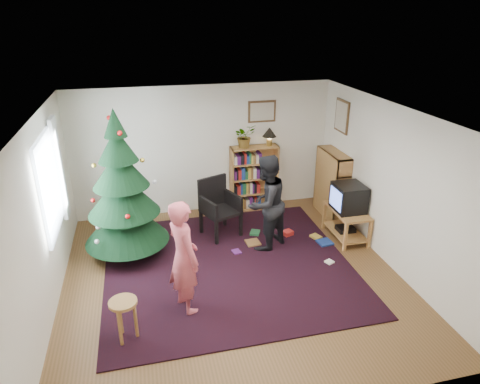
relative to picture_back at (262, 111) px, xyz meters
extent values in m
plane|color=brown|center=(-1.15, -2.48, -1.95)|extent=(5.00, 5.00, 0.00)
plane|color=white|center=(-1.15, -2.48, 0.55)|extent=(5.00, 5.00, 0.00)
cube|color=silver|center=(-1.15, 0.02, -0.70)|extent=(5.00, 0.02, 2.50)
cube|color=silver|center=(-1.15, -4.97, -0.70)|extent=(5.00, 0.02, 2.50)
cube|color=silver|center=(-3.65, -2.48, -0.70)|extent=(0.02, 5.00, 2.50)
cube|color=silver|center=(1.35, -2.48, -0.70)|extent=(0.02, 5.00, 2.50)
cube|color=black|center=(-1.15, -2.17, -1.94)|extent=(3.80, 3.60, 0.02)
cube|color=silver|center=(-3.62, -1.88, -0.45)|extent=(0.04, 1.20, 1.40)
cube|color=silver|center=(-3.58, -1.18, -0.45)|extent=(0.06, 0.35, 1.60)
cube|color=#4C3319|center=(0.00, 0.00, 0.00)|extent=(0.55, 0.03, 0.42)
cube|color=beige|center=(0.00, 0.00, 0.00)|extent=(0.47, 0.01, 0.34)
cube|color=#4C3319|center=(1.33, -0.73, 0.00)|extent=(0.03, 0.50, 0.60)
cube|color=beige|center=(1.33, -0.73, 0.00)|extent=(0.01, 0.42, 0.52)
cylinder|color=#3F2816|center=(-2.68, -1.42, -1.82)|extent=(0.13, 0.13, 0.26)
cone|color=black|center=(-2.68, -1.42, -1.31)|extent=(1.35, 1.35, 0.76)
cone|color=black|center=(-2.68, -1.42, -0.85)|extent=(1.13, 1.13, 0.67)
cone|color=black|center=(-2.68, -1.42, -0.43)|extent=(0.87, 0.87, 0.60)
cone|color=black|center=(-2.68, -1.42, -0.06)|extent=(0.61, 0.61, 0.52)
cone|color=black|center=(-2.68, -1.42, 0.28)|extent=(0.35, 0.35, 0.44)
cube|color=#AF753E|center=(-0.18, -0.14, -1.30)|extent=(0.95, 0.30, 1.30)
cube|color=#AF753E|center=(-0.18, -0.14, -0.66)|extent=(0.95, 0.30, 0.03)
cube|color=#AF753E|center=(1.19, -0.83, -1.30)|extent=(0.30, 0.95, 1.30)
cube|color=#AF753E|center=(1.19, -0.83, -0.66)|extent=(0.30, 0.95, 0.03)
cube|color=#AF753E|center=(1.07, -1.76, -1.42)|extent=(0.51, 0.91, 0.04)
cube|color=#AF753E|center=(0.85, -2.19, -1.69)|extent=(0.05, 0.05, 0.51)
cube|color=#AF753E|center=(1.29, -2.19, -1.69)|extent=(0.05, 0.05, 0.51)
cube|color=#AF753E|center=(0.85, -1.33, -1.69)|extent=(0.05, 0.05, 0.51)
cube|color=#AF753E|center=(1.29, -1.33, -1.69)|extent=(0.05, 0.05, 0.51)
cube|color=#AF753E|center=(1.07, -1.76, -1.83)|extent=(0.47, 0.87, 0.03)
cube|color=black|center=(1.07, -1.76, -1.77)|extent=(0.30, 0.25, 0.08)
cube|color=black|center=(1.07, -1.76, -1.17)|extent=(0.48, 0.53, 0.47)
cube|color=#5575E8|center=(0.82, -1.76, -1.17)|extent=(0.01, 0.42, 0.33)
cube|color=black|center=(-1.06, -1.15, -1.48)|extent=(0.75, 0.75, 0.05)
cube|color=black|center=(-1.06, -0.89, -1.19)|extent=(0.55, 0.26, 0.57)
cube|color=black|center=(-1.32, -1.40, -1.72)|extent=(0.07, 0.07, 0.47)
cube|color=black|center=(-0.81, -1.40, -1.72)|extent=(0.07, 0.07, 0.47)
cube|color=black|center=(-1.32, -0.89, -1.72)|extent=(0.07, 0.07, 0.47)
cube|color=black|center=(-0.81, -0.89, -1.72)|extent=(0.07, 0.07, 0.47)
cylinder|color=#AF753E|center=(-2.71, -3.48, -1.40)|extent=(0.34, 0.34, 0.04)
cylinder|color=#AF753E|center=(-2.59, -3.48, -1.69)|extent=(0.04, 0.04, 0.53)
cylinder|color=#AF753E|center=(-2.77, -3.38, -1.69)|extent=(0.04, 0.04, 0.53)
cylinder|color=#AF753E|center=(-2.77, -3.59, -1.69)|extent=(0.04, 0.04, 0.53)
imported|color=#C64F5A|center=(-1.92, -3.05, -1.15)|extent=(0.57, 0.68, 1.60)
imported|color=black|center=(-0.41, -1.73, -1.13)|extent=(1.01, 0.96, 1.64)
imported|color=gray|center=(-0.38, -0.14, -0.43)|extent=(0.49, 0.46, 0.45)
cylinder|color=#A57F33|center=(0.12, -0.14, -0.59)|extent=(0.11, 0.11, 0.11)
sphere|color=#FFD88C|center=(0.12, -0.14, -0.47)|extent=(0.11, 0.11, 0.11)
cone|color=black|center=(0.12, -0.14, -0.38)|extent=(0.27, 0.27, 0.18)
cube|color=#A51E19|center=(0.10, -1.46, -1.91)|extent=(0.20, 0.20, 0.08)
cube|color=navy|center=(0.62, -1.90, -1.91)|extent=(0.20, 0.20, 0.08)
cube|color=#1E592D|center=(-0.46, -1.28, -1.91)|extent=(0.20, 0.20, 0.08)
cube|color=gold|center=(0.55, -1.68, -1.91)|extent=(0.20, 0.20, 0.08)
cube|color=brown|center=(-0.59, -1.60, -1.91)|extent=(0.20, 0.20, 0.08)
cube|color=beige|center=(0.44, -2.49, -1.91)|extent=(0.20, 0.20, 0.08)
cube|color=#4C1959|center=(-0.94, -1.83, -1.91)|extent=(0.20, 0.20, 0.08)
camera|label=1|loc=(-2.33, -7.85, 1.81)|focal=32.00mm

